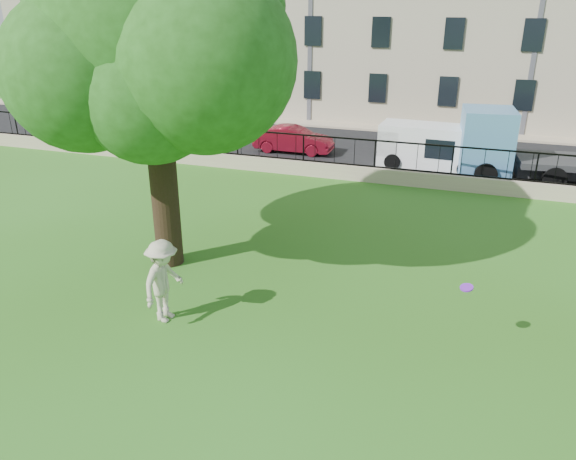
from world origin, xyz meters
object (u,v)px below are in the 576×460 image
at_px(tree, 147,29).
at_px(blue_truck, 547,147).
at_px(red_sedan, 294,140).
at_px(frisbee, 467,288).
at_px(man, 163,281).
at_px(white_van, 432,147).

xyz_separation_m(tree, blue_truck, (10.60, 11.70, -4.82)).
bearing_deg(blue_truck, red_sedan, 168.08).
bearing_deg(frisbee, blue_truck, 79.46).
relative_size(man, blue_truck, 0.29).
bearing_deg(blue_truck, man, -128.63).
xyz_separation_m(tree, man, (1.60, -2.78, -5.25)).
bearing_deg(frisbee, man, -170.92).
relative_size(tree, white_van, 2.11).
distance_m(man, red_sedan, 15.62).
distance_m(tree, red_sedan, 13.89).
height_order(frisbee, red_sedan, frisbee).
relative_size(frisbee, white_van, 0.06).
xyz_separation_m(man, white_van, (4.50, 14.84, -0.05)).
bearing_deg(frisbee, tree, 167.87).
relative_size(frisbee, red_sedan, 0.07).
relative_size(tree, red_sedan, 2.50).
distance_m(tree, frisbee, 9.57).
xyz_separation_m(man, red_sedan, (-2.07, 15.48, -0.37)).
xyz_separation_m(man, blue_truck, (9.00, 14.48, 0.42)).
height_order(tree, frisbee, tree).
height_order(tree, man, tree).
relative_size(tree, frisbee, 35.13).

